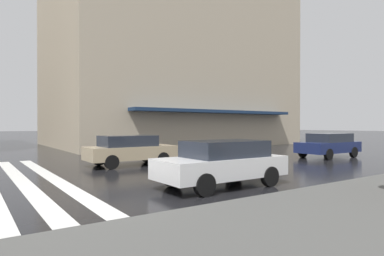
{
  "coord_description": "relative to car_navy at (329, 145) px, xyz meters",
  "views": [
    {
      "loc": [
        -8.74,
        2.92,
        1.88
      ],
      "look_at": [
        2.79,
        -5.01,
        1.77
      ],
      "focal_mm": 30.64,
      "sensor_mm": 36.0,
      "label": 1
    }
  ],
  "objects": [
    {
      "name": "ground_plane",
      "position": [
        -2.5,
        14.54,
        -0.76
      ],
      "size": [
        220.0,
        220.0,
        0.0
      ],
      "primitive_type": "plane",
      "color": "black"
    },
    {
      "name": "car_white",
      "position": [
        -3.5,
        11.01,
        0.0
      ],
      "size": [
        1.85,
        4.1,
        1.41
      ],
      "color": "silver",
      "rests_on": "ground_plane"
    },
    {
      "name": "haussmann_block_corner",
      "position": [
        17.52,
        0.53,
        8.78
      ],
      "size": [
        16.25,
        22.12,
        19.49
      ],
      "color": "tan",
      "rests_on": "ground_plane"
    },
    {
      "name": "car_navy",
      "position": [
        0.0,
        0.0,
        0.0
      ],
      "size": [
        1.85,
        4.1,
        1.41
      ],
      "color": "navy",
      "rests_on": "ground_plane"
    },
    {
      "name": "car_champagne",
      "position": [
        3.0,
        11.19,
        0.0
      ],
      "size": [
        1.85,
        4.1,
        1.41
      ],
      "color": "tan",
      "rests_on": "ground_plane"
    }
  ]
}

